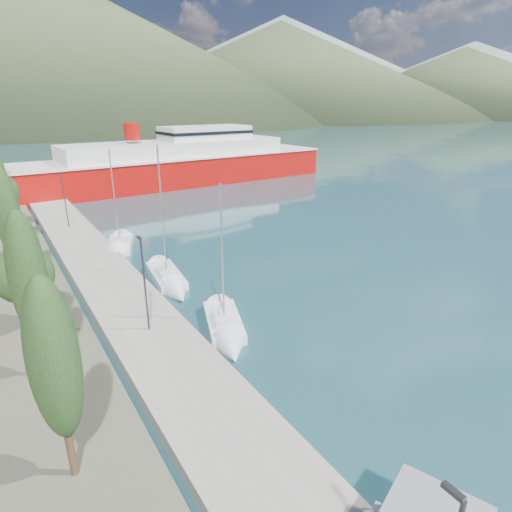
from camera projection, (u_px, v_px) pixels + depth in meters
ground at (50, 157)px, 117.36m from camera, size 1400.00×1400.00×0.00m
quay at (99, 268)px, 37.98m from camera, size 5.00×88.00×0.80m
hills_far at (99, 50)px, 556.93m from camera, size 1480.00×900.00×180.00m
hills_near at (124, 56)px, 350.47m from camera, size 1010.00×520.00×115.00m
tree_row at (3, 202)px, 38.70m from camera, size 4.15×62.93×10.69m
lamp_posts at (133, 269)px, 27.77m from camera, size 0.15×48.62×6.06m
sailboat_near at (228, 336)px, 27.24m from camera, size 4.60×7.74×10.68m
sailboat_mid at (172, 285)px, 34.81m from camera, size 3.27×8.66×12.16m
sailboat_far at (119, 251)px, 42.64m from camera, size 4.88×7.84×10.99m
ferry at (179, 164)px, 78.12m from camera, size 58.88×15.87×11.57m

